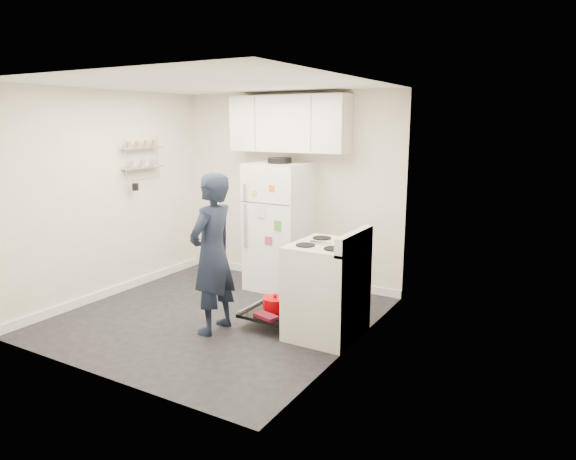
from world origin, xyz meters
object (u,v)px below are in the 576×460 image
Objects in this scene: electric_range at (326,290)px; refrigerator at (280,226)px; person at (212,254)px; open_oven_door at (276,308)px.

refrigerator reaches higher than electric_range.
refrigerator reaches higher than person.
open_oven_door is 0.42× the size of refrigerator.
refrigerator is at bearing -174.76° from person.
electric_range is 1.66m from refrigerator.
person is at bearing -84.37° from refrigerator.
open_oven_door is 0.44× the size of person.
open_oven_door is at bearing -61.26° from refrigerator.
open_oven_door is at bearing -178.98° from electric_range.
electric_range is 0.67× the size of person.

